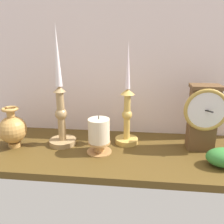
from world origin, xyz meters
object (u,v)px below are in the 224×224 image
(mantel_clock, at_px, (203,116))
(brass_vase_bulbous, at_px, (13,129))
(pillar_candle_front, at_px, (99,135))
(candlestick_tall_center, at_px, (127,115))
(candlestick_tall_left, at_px, (61,111))

(mantel_clock, bearing_deg, brass_vase_bulbous, -175.52)
(brass_vase_bulbous, xyz_separation_m, pillar_candle_front, (0.31, -0.01, -0.00))
(mantel_clock, distance_m, pillar_candle_front, 0.36)
(candlestick_tall_center, distance_m, brass_vase_bulbous, 0.41)
(candlestick_tall_left, xyz_separation_m, pillar_candle_front, (0.14, -0.05, -0.07))
(candlestick_tall_center, bearing_deg, brass_vase_bulbous, -169.32)
(candlestick_tall_left, distance_m, candlestick_tall_center, 0.24)
(candlestick_tall_left, bearing_deg, brass_vase_bulbous, -167.04)
(mantel_clock, relative_size, brass_vase_bulbous, 1.56)
(candlestick_tall_center, xyz_separation_m, brass_vase_bulbous, (-0.40, -0.08, -0.04))
(candlestick_tall_center, xyz_separation_m, pillar_candle_front, (-0.09, -0.09, -0.05))
(candlestick_tall_left, height_order, brass_vase_bulbous, candlestick_tall_left)
(mantel_clock, distance_m, brass_vase_bulbous, 0.67)
(candlestick_tall_left, bearing_deg, mantel_clock, 1.53)
(candlestick_tall_center, distance_m, pillar_candle_front, 0.13)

